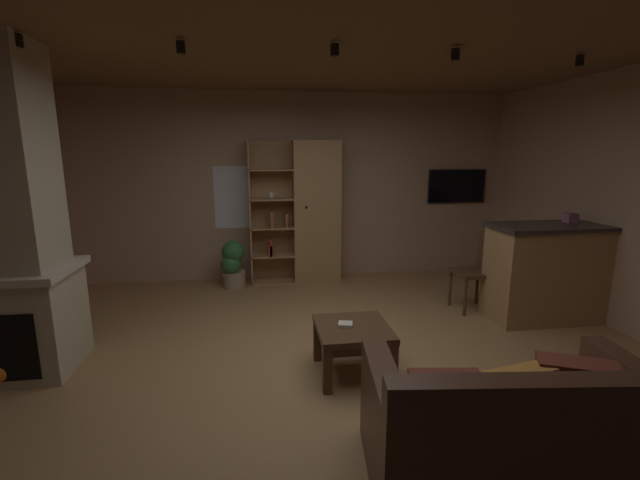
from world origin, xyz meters
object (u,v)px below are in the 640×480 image
at_px(bookshelf_cabinet, 310,213).
at_px(tissue_box, 571,218).
at_px(leather_couch, 513,436).
at_px(dining_chair, 480,267).
at_px(stone_fireplace, 4,231).
at_px(wall_mounted_tv, 457,186).
at_px(coffee_table, 353,336).
at_px(table_book_0, 345,324).
at_px(potted_floor_plant, 233,264).
at_px(kitchen_bar_counter, 556,272).

distance_m(bookshelf_cabinet, tissue_box, 3.25).
relative_size(leather_couch, dining_chair, 1.83).
bearing_deg(stone_fireplace, wall_mounted_tv, 25.84).
relative_size(tissue_box, coffee_table, 0.19).
relative_size(dining_chair, wall_mounted_tv, 1.01).
xyz_separation_m(table_book_0, potted_floor_plant, (-1.07, 2.55, -0.10)).
xyz_separation_m(coffee_table, wall_mounted_tv, (2.30, 2.96, 1.01)).
height_order(tissue_box, dining_chair, tissue_box).
height_order(stone_fireplace, bookshelf_cabinet, stone_fireplace).
distance_m(kitchen_bar_counter, leather_couch, 2.95).
relative_size(leather_couch, potted_floor_plant, 2.54).
xyz_separation_m(leather_couch, potted_floor_plant, (-1.73, 3.92, 0.03)).
height_order(tissue_box, leather_couch, tissue_box).
relative_size(tissue_box, leather_couch, 0.07).
height_order(table_book_0, wall_mounted_tv, wall_mounted_tv).
distance_m(bookshelf_cabinet, wall_mounted_tv, 2.36).
xyz_separation_m(coffee_table, table_book_0, (-0.06, 0.01, 0.10)).
bearing_deg(stone_fireplace, coffee_table, -9.68).
xyz_separation_m(stone_fireplace, potted_floor_plant, (1.68, 2.09, -0.88)).
xyz_separation_m(kitchen_bar_counter, table_book_0, (-2.59, -0.86, -0.11)).
bearing_deg(wall_mounted_tv, dining_chair, -106.01).
distance_m(stone_fireplace, tissue_box, 5.52).
distance_m(potted_floor_plant, wall_mounted_tv, 3.60).
height_order(bookshelf_cabinet, leather_couch, bookshelf_cabinet).
height_order(kitchen_bar_counter, wall_mounted_tv, wall_mounted_tv).
bearing_deg(stone_fireplace, tissue_box, 4.95).
xyz_separation_m(leather_couch, table_book_0, (-0.66, 1.36, 0.13)).
height_order(leather_couch, dining_chair, dining_chair).
bearing_deg(bookshelf_cabinet, potted_floor_plant, -170.82).
bearing_deg(dining_chair, stone_fireplace, -170.45).
relative_size(bookshelf_cabinet, dining_chair, 2.20).
relative_size(kitchen_bar_counter, leather_couch, 0.91).
height_order(potted_floor_plant, wall_mounted_tv, wall_mounted_tv).
xyz_separation_m(bookshelf_cabinet, kitchen_bar_counter, (2.54, -1.87, -0.46)).
bearing_deg(dining_chair, table_book_0, -146.47).
height_order(coffee_table, potted_floor_plant, potted_floor_plant).
distance_m(tissue_box, potted_floor_plant, 4.22).
relative_size(bookshelf_cabinet, kitchen_bar_counter, 1.32).
xyz_separation_m(bookshelf_cabinet, coffee_table, (0.02, -2.75, -0.66)).
bearing_deg(leather_couch, wall_mounted_tv, 68.43).
xyz_separation_m(stone_fireplace, bookshelf_cabinet, (2.80, 2.27, -0.22)).
xyz_separation_m(stone_fireplace, leather_couch, (3.41, -1.83, -0.91)).
bearing_deg(kitchen_bar_counter, stone_fireplace, -175.76).
bearing_deg(table_book_0, potted_floor_plant, 112.65).
height_order(bookshelf_cabinet, dining_chair, bookshelf_cabinet).
distance_m(tissue_box, leather_couch, 3.22).
height_order(stone_fireplace, coffee_table, stone_fireplace).
relative_size(potted_floor_plant, wall_mounted_tv, 0.73).
relative_size(dining_chair, potted_floor_plant, 1.39).
bearing_deg(table_book_0, bookshelf_cabinet, 89.02).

